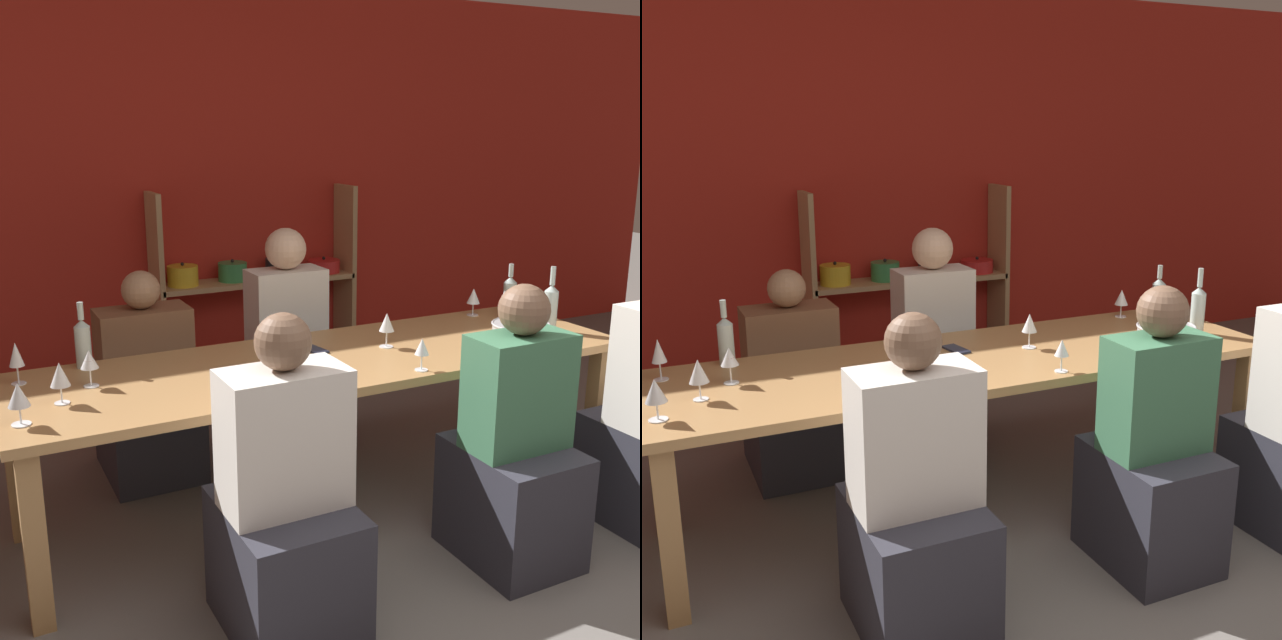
% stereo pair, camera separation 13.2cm
% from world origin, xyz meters
% --- Properties ---
extents(wall_back_red, '(8.80, 0.06, 2.70)m').
position_xyz_m(wall_back_red, '(0.00, 3.83, 1.35)').
color(wall_back_red, red).
rests_on(wall_back_red, ground_plane).
extents(shelf_unit, '(1.47, 0.30, 1.34)m').
position_xyz_m(shelf_unit, '(0.46, 3.63, 0.49)').
color(shelf_unit, tan).
rests_on(shelf_unit, ground_plane).
extents(dining_table, '(2.85, 0.85, 0.74)m').
position_xyz_m(dining_table, '(-0.02, 1.65, 0.66)').
color(dining_table, '#AD7F4C').
rests_on(dining_table, ground_plane).
extents(mixing_bowl, '(0.28, 0.28, 0.09)m').
position_xyz_m(mixing_bowl, '(0.92, 1.45, 0.79)').
color(mixing_bowl, '#B7BABC').
rests_on(mixing_bowl, dining_table).
extents(wine_bottle_green, '(0.07, 0.07, 0.33)m').
position_xyz_m(wine_bottle_green, '(1.19, 1.53, 0.87)').
color(wine_bottle_green, '#B2C6C1').
rests_on(wine_bottle_green, dining_table).
extents(wine_bottle_dark, '(0.07, 0.07, 0.29)m').
position_xyz_m(wine_bottle_dark, '(-1.04, 2.00, 0.85)').
color(wine_bottle_dark, '#B2C6C1').
rests_on(wine_bottle_dark, dining_table).
extents(wine_bottle_amber, '(0.07, 0.07, 0.28)m').
position_xyz_m(wine_bottle_amber, '(1.24, 1.90, 0.85)').
color(wine_bottle_amber, '#B2C6C1').
rests_on(wine_bottle_amber, dining_table).
extents(wine_glass_red_a, '(0.08, 0.08, 0.16)m').
position_xyz_m(wine_glass_red_a, '(-1.20, 1.58, 0.85)').
color(wine_glass_red_a, white).
rests_on(wine_glass_red_a, dining_table).
extents(wine_glass_red_b, '(0.07, 0.07, 0.15)m').
position_xyz_m(wine_glass_red_b, '(-1.06, 1.73, 0.85)').
color(wine_glass_red_b, white).
rests_on(wine_glass_red_b, dining_table).
extents(wine_glass_red_c, '(0.06, 0.06, 0.18)m').
position_xyz_m(wine_glass_red_c, '(-1.32, 1.89, 0.86)').
color(wine_glass_red_c, white).
rests_on(wine_glass_red_c, dining_table).
extents(wine_glass_red_d, '(0.08, 0.08, 0.16)m').
position_xyz_m(wine_glass_red_d, '(-1.36, 1.43, 0.85)').
color(wine_glass_red_d, white).
rests_on(wine_glass_red_d, dining_table).
extents(wine_glass_white_a, '(0.07, 0.07, 0.15)m').
position_xyz_m(wine_glass_white_a, '(1.04, 1.97, 0.84)').
color(wine_glass_white_a, white).
rests_on(wine_glass_white_a, dining_table).
extents(wine_glass_white_b, '(0.06, 0.06, 0.14)m').
position_xyz_m(wine_glass_white_b, '(0.24, 1.30, 0.84)').
color(wine_glass_white_b, white).
rests_on(wine_glass_white_b, dining_table).
extents(wine_glass_empty_a, '(0.07, 0.07, 0.17)m').
position_xyz_m(wine_glass_empty_a, '(0.29, 1.66, 0.86)').
color(wine_glass_empty_a, white).
rests_on(wine_glass_empty_a, dining_table).
extents(wine_glass_empty_b, '(0.07, 0.07, 0.16)m').
position_xyz_m(wine_glass_empty_b, '(1.14, 1.83, 0.85)').
color(wine_glass_empty_b, white).
rests_on(wine_glass_empty_b, dining_table).
extents(cell_phone, '(0.09, 0.16, 0.01)m').
position_xyz_m(cell_phone, '(-0.04, 1.77, 0.74)').
color(cell_phone, '#1E2338').
rests_on(cell_phone, dining_table).
extents(person_near_a, '(0.43, 0.54, 1.17)m').
position_xyz_m(person_near_a, '(-0.58, 0.92, 0.42)').
color(person_near_a, '#2D2D38').
rests_on(person_near_a, ground_plane).
extents(person_far_a, '(0.41, 0.52, 1.23)m').
position_xyz_m(person_far_a, '(0.11, 2.42, 0.45)').
color(person_far_a, '#2D2D38').
rests_on(person_far_a, ground_plane).
extents(person_far_b, '(0.46, 0.57, 1.07)m').
position_xyz_m(person_far_b, '(-0.69, 2.39, 0.38)').
color(person_far_b, '#2D2D38').
rests_on(person_far_b, ground_plane).
extents(person_near_c, '(0.41, 0.52, 1.17)m').
position_xyz_m(person_near_c, '(0.45, 0.92, 0.43)').
color(person_near_c, '#2D2D38').
rests_on(person_near_c, ground_plane).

